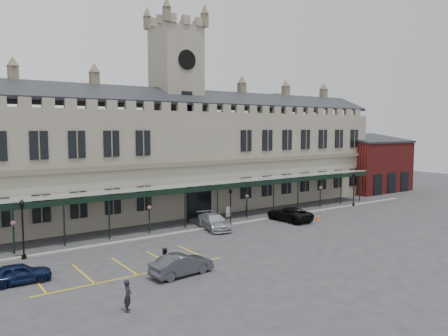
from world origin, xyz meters
TOP-DOWN VIEW (x-y plane):
  - ground at (0.00, 0.00)m, footprint 140.00×140.00m
  - station_building at (0.00, 15.91)m, footprint 60.00×10.36m
  - clock_tower at (0.00, 16.00)m, footprint 5.60×5.60m
  - canopy at (0.00, 7.46)m, footprint 50.00×4.10m
  - brick_annex at (34.00, 12.97)m, footprint 12.40×8.36m
  - kerb at (0.00, 5.50)m, footprint 60.00×0.40m
  - parking_markings at (-14.00, -1.50)m, footprint 16.00×6.00m
  - tree_behind_mid at (8.00, 25.00)m, footprint 6.00×6.00m
  - tree_behind_right at (24.00, 25.00)m, footprint 6.00×6.00m
  - lamp_post_left at (-19.66, 5.18)m, footprint 0.45×0.45m
  - lamp_post_mid at (0.10, 4.97)m, footprint 0.39×0.39m
  - lamp_post_right at (20.22, 5.30)m, footprint 0.42×0.42m
  - traffic_cone at (9.80, 1.91)m, footprint 0.41×0.41m
  - sign_board at (2.89, 9.18)m, footprint 0.66×0.20m
  - bollard_left at (-2.62, 8.98)m, footprint 0.15×0.15m
  - bollard_right at (6.06, 9.90)m, footprint 0.16×0.16m
  - car_left_a at (-21.00, -0.48)m, footprint 4.06×1.81m
  - car_left_b at (-11.50, -5.18)m, footprint 4.61×1.91m
  - car_taxi at (-1.96, 4.97)m, footprint 3.15×5.59m
  - car_van at (7.00, 3.50)m, footprint 2.81×5.57m
  - person_a at (-16.93, -8.69)m, footprint 0.68×0.78m
  - person_b at (-12.30, -4.15)m, footprint 1.08×0.98m

SIDE VIEW (x-z plane):
  - ground at x=0.00m, z-range 0.00..0.00m
  - parking_markings at x=-14.00m, z-range -0.01..0.01m
  - kerb at x=0.00m, z-range 0.00..0.12m
  - traffic_cone at x=9.80m, z-range -0.01..0.65m
  - bollard_left at x=-2.62m, z-range 0.00..0.86m
  - bollard_right at x=6.06m, z-range 0.00..0.89m
  - sign_board at x=2.89m, z-range -0.01..1.13m
  - car_left_a at x=-21.00m, z-range 0.00..1.35m
  - car_left_b at x=-11.50m, z-range 0.00..1.49m
  - car_van at x=7.00m, z-range 0.00..1.51m
  - car_taxi at x=-1.96m, z-range 0.00..1.53m
  - person_a at x=-16.93m, z-range 0.00..1.81m
  - person_b at x=-12.30m, z-range 0.00..1.81m
  - canopy at x=0.00m, z-range 0.25..4.55m
  - lamp_post_mid at x=0.10m, z-range 0.38..4.50m
  - lamp_post_right at x=20.22m, z-range 0.41..4.83m
  - lamp_post_left at x=-19.66m, z-range 0.44..5.15m
  - brick_annex at x=34.00m, z-range -0.46..8.77m
  - station_building at x=0.00m, z-range -2.18..15.12m
  - tree_behind_mid at x=8.00m, z-range 4.81..20.81m
  - tree_behind_right at x=24.00m, z-range 4.81..20.81m
  - clock_tower at x=0.00m, z-range 0.71..25.51m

